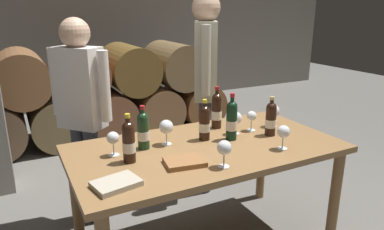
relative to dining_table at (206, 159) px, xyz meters
name	(u,v)px	position (x,y,z in m)	size (l,w,h in m)	color
cellar_back_wall	(76,20)	(0.00, 4.20, 0.73)	(10.00, 0.24, 2.80)	gray
barrel_stack	(105,94)	(0.00, 2.60, -0.13)	(3.12, 0.90, 1.15)	brown
dining_table	(206,159)	(0.00, 0.00, 0.00)	(1.70, 0.90, 0.76)	olive
wine_bottle_0	(129,141)	(-0.51, -0.01, 0.22)	(0.07, 0.07, 0.29)	black
wine_bottle_1	(217,110)	(0.24, 0.27, 0.22)	(0.07, 0.07, 0.31)	black
wine_bottle_2	(143,130)	(-0.37, 0.14, 0.21)	(0.07, 0.07, 0.28)	#19381E
wine_bottle_3	(205,122)	(0.04, 0.10, 0.21)	(0.07, 0.07, 0.27)	black
wine_bottle_4	(271,119)	(0.48, -0.03, 0.21)	(0.07, 0.07, 0.27)	black
wine_bottle_5	(232,120)	(0.20, 0.03, 0.23)	(0.07, 0.07, 0.31)	black
wine_glass_0	(252,117)	(0.42, 0.11, 0.19)	(0.07, 0.07, 0.14)	white
wine_glass_1	(113,139)	(-0.56, 0.12, 0.20)	(0.07, 0.07, 0.15)	white
wine_glass_2	(283,132)	(0.39, -0.26, 0.20)	(0.08, 0.08, 0.15)	white
wine_glass_3	(224,148)	(-0.07, -0.32, 0.20)	(0.08, 0.08, 0.16)	white
wine_glass_4	(273,112)	(0.62, 0.11, 0.21)	(0.09, 0.09, 0.17)	white
wine_glass_5	(166,127)	(-0.22, 0.14, 0.21)	(0.09, 0.09, 0.16)	white
wine_glass_6	(236,118)	(0.28, 0.10, 0.20)	(0.09, 0.09, 0.16)	white
tasting_notebook	(185,162)	(-0.25, -0.19, 0.11)	(0.22, 0.16, 0.03)	#936038
leather_ledger	(116,184)	(-0.66, -0.26, 0.11)	(0.22, 0.16, 0.03)	#B2A893
sommelier_presenting	(205,76)	(0.41, 0.75, 0.37)	(0.31, 0.44, 1.72)	#383842
taster_seated_left	(81,106)	(-0.62, 0.72, 0.25)	(0.35, 0.39, 1.54)	#383842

